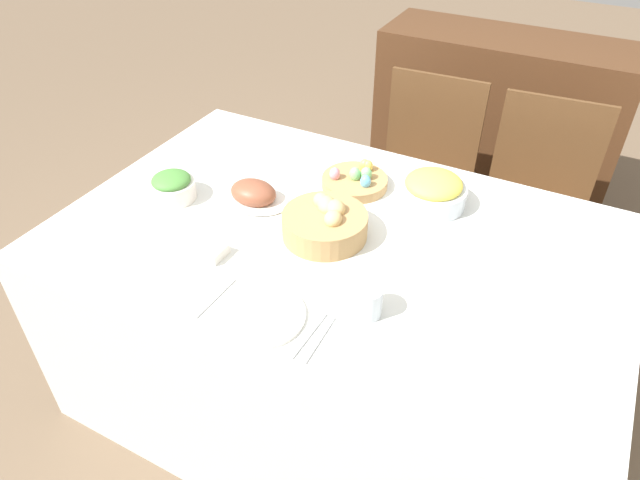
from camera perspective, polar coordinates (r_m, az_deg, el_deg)
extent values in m
plane|color=brown|center=(2.28, 1.35, -14.83)|extent=(12.00, 12.00, 0.00)
cube|color=silver|center=(2.00, 1.51, -8.27)|extent=(1.71, 1.12, 0.76)
cylinder|color=brown|center=(2.48, 14.08, -3.78)|extent=(0.03, 0.03, 0.42)
cylinder|color=brown|center=(2.49, 22.79, -6.01)|extent=(0.03, 0.03, 0.42)
cylinder|color=brown|center=(2.79, 15.82, 1.14)|extent=(0.03, 0.03, 0.42)
cylinder|color=brown|center=(2.79, 23.54, -0.86)|extent=(0.03, 0.03, 0.42)
cube|color=brown|center=(2.50, 20.11, 1.62)|extent=(0.45, 0.45, 0.02)
cube|color=brown|center=(2.55, 21.86, 8.35)|extent=(0.42, 0.05, 0.46)
cylinder|color=brown|center=(2.60, 3.58, -0.39)|extent=(0.03, 0.03, 0.42)
cylinder|color=brown|center=(2.52, 11.78, -2.73)|extent=(0.03, 0.03, 0.42)
cylinder|color=brown|center=(2.89, 6.52, 3.95)|extent=(0.03, 0.03, 0.42)
cylinder|color=brown|center=(2.82, 13.93, 1.97)|extent=(0.03, 0.03, 0.42)
cube|color=brown|center=(2.57, 9.44, 4.75)|extent=(0.44, 0.44, 0.02)
cube|color=brown|center=(2.62, 11.34, 11.25)|extent=(0.42, 0.04, 0.46)
cube|color=#4C2D19|center=(3.21, 17.08, 11.12)|extent=(1.22, 0.44, 0.90)
cylinder|color=#AD8451|center=(1.72, 0.48, 1.49)|extent=(0.26, 0.26, 0.08)
ellipsoid|color=tan|center=(1.71, 1.56, 3.13)|extent=(0.09, 0.09, 0.05)
ellipsoid|color=tan|center=(1.67, 1.31, 2.13)|extent=(0.07, 0.08, 0.05)
ellipsoid|color=tan|center=(1.73, 0.68, 3.50)|extent=(0.09, 0.10, 0.05)
ellipsoid|color=tan|center=(1.75, 0.20, 3.92)|extent=(0.08, 0.08, 0.05)
cylinder|color=#AD8451|center=(1.97, 3.48, 5.80)|extent=(0.23, 0.23, 0.03)
ellipsoid|color=#60B2E0|center=(1.91, 4.56, 5.86)|extent=(0.04, 0.04, 0.05)
ellipsoid|color=#F4D151|center=(1.99, 4.81, 7.37)|extent=(0.04, 0.04, 0.05)
ellipsoid|color=pink|center=(1.94, 1.49, 6.62)|extent=(0.04, 0.04, 0.05)
ellipsoid|color=#F4D151|center=(2.00, 4.46, 7.45)|extent=(0.04, 0.04, 0.05)
ellipsoid|color=#7FCC7A|center=(1.94, 3.51, 6.59)|extent=(0.04, 0.04, 0.05)
ellipsoid|color=#7FCC7A|center=(1.95, 4.64, 6.60)|extent=(0.04, 0.04, 0.05)
ellipsoid|color=silver|center=(1.91, -6.62, 4.05)|extent=(0.25, 0.17, 0.01)
ellipsoid|color=brown|center=(1.89, -6.68, 4.73)|extent=(0.16, 0.12, 0.08)
cylinder|color=silver|center=(1.96, -14.49, 4.87)|extent=(0.15, 0.15, 0.06)
ellipsoid|color=#478438|center=(1.94, -14.67, 5.83)|extent=(0.13, 0.13, 0.05)
cylinder|color=silver|center=(1.90, 11.15, 4.39)|extent=(0.22, 0.22, 0.07)
ellipsoid|color=#F4DB4C|center=(1.87, 11.31, 5.55)|extent=(0.19, 0.19, 0.07)
cylinder|color=silver|center=(1.49, -5.99, -7.49)|extent=(0.24, 0.24, 0.01)
cube|color=#B7B7BC|center=(1.56, -10.43, -5.72)|extent=(0.01, 0.17, 0.00)
cube|color=#B7B7BC|center=(1.44, -1.12, -9.49)|extent=(0.01, 0.17, 0.00)
cube|color=#B7B7BC|center=(1.43, -0.05, -9.90)|extent=(0.01, 0.17, 0.00)
cylinder|color=silver|center=(1.47, 4.65, -6.08)|extent=(0.08, 0.08, 0.09)
cube|color=silver|center=(1.70, -11.39, -0.91)|extent=(0.12, 0.08, 0.03)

